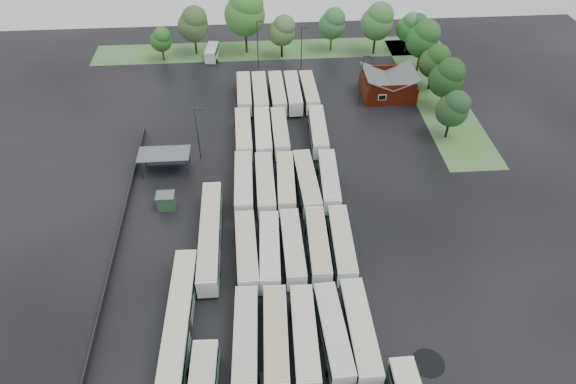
{
  "coord_description": "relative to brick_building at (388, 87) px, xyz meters",
  "views": [
    {
      "loc": [
        -2.19,
        -45.41,
        52.51
      ],
      "look_at": [
        2.0,
        12.0,
        2.5
      ],
      "focal_mm": 32.0,
      "sensor_mm": 36.0,
      "label": 1
    }
  ],
  "objects": [
    {
      "name": "puddle_3",
      "position": [
        -19.79,
        -42.81,
        -1.86
      ],
      "size": [
        3.03,
        3.03,
        0.01
      ],
      "primitive_type": "cylinder",
      "color": "black",
      "rests_on": "ground"
    },
    {
      "name": "lamp_post_back_e",
      "position": [
        -15.91,
        12.36,
        3.62
      ],
      "size": [
        1.45,
        0.28,
        9.44
      ],
      "color": "#2D2D30",
      "rests_on": "ground"
    },
    {
      "name": "bus_r3c0",
      "position": [
        -28.57,
        -27.73,
        0.11
      ],
      "size": [
        2.81,
        12.94,
        3.6
      ],
      "rotation": [
        0.0,
        0.0,
        -0.0
      ],
      "color": "silver",
      "rests_on": "ground"
    },
    {
      "name": "bus_r1c4",
      "position": [
        -15.54,
        -55.03,
        0.13
      ],
      "size": [
        2.86,
        13.07,
        3.63
      ],
      "rotation": [
        0.0,
        0.0,
        0.01
      ],
      "color": "silver",
      "rests_on": "ground"
    },
    {
      "name": "tree_north_6",
      "position": [
        9.68,
        18.24,
        4.07
      ],
      "size": [
        5.57,
        5.57,
        9.23
      ],
      "color": "black",
      "rests_on": "ground"
    },
    {
      "name": "artic_bus_west_c",
      "position": [
        -36.3,
        -51.88,
        0.11
      ],
      "size": [
        3.19,
        19.27,
        3.56
      ],
      "rotation": [
        0.0,
        0.0,
        -0.02
      ],
      "color": "silver",
      "rests_on": "ground"
    },
    {
      "name": "lamp_post_ne",
      "position": [
        -6.19,
        -3.53,
        4.19
      ],
      "size": [
        1.61,
        0.31,
        10.42
      ],
      "color": "#2D2D30",
      "rests_on": "ground"
    },
    {
      "name": "tree_east_3",
      "position": [
        9.0,
        9.85,
        5.35
      ],
      "size": [
        6.78,
        6.78,
        11.23
      ],
      "color": "#382613",
      "rests_on": "ground"
    },
    {
      "name": "tree_north_3",
      "position": [
        -19.6,
        18.32,
        4.37
      ],
      "size": [
        5.86,
        5.86,
        9.7
      ],
      "color": "black",
      "rests_on": "ground"
    },
    {
      "name": "grass_strip_north",
      "position": [
        -22.0,
        22.03,
        -1.86
      ],
      "size": [
        80.0,
        10.0,
        0.01
      ],
      "primitive_type": "cube",
      "color": "#3E6F33",
      "rests_on": "ground"
    },
    {
      "name": "tree_north_1",
      "position": [
        -38.78,
        21.16,
        5.28
      ],
      "size": [
        6.7,
        6.7,
        11.1
      ],
      "color": "#362311",
      "rests_on": "ground"
    },
    {
      "name": "bus_r2c3",
      "position": [
        -18.75,
        -41.22,
        0.03
      ],
      "size": [
        2.91,
        12.43,
        3.44
      ],
      "rotation": [
        0.0,
        0.0,
        -0.02
      ],
      "color": "silver",
      "rests_on": "ground"
    },
    {
      "name": "bus_r5c2",
      "position": [
        -21.91,
        -0.84,
        0.08
      ],
      "size": [
        3.03,
        12.75,
        3.53
      ],
      "rotation": [
        0.0,
        0.0,
        0.03
      ],
      "color": "silver",
      "rests_on": "ground"
    },
    {
      "name": "bus_r5c1",
      "position": [
        -25.22,
        -1.06,
        0.11
      ],
      "size": [
        2.99,
        12.99,
        3.6
      ],
      "rotation": [
        0.0,
        0.0,
        0.02
      ],
      "color": "silver",
      "rests_on": "ground"
    },
    {
      "name": "bus_r3c1",
      "position": [
        -25.31,
        -28.12,
        0.09
      ],
      "size": [
        2.81,
        12.79,
        3.56
      ],
      "rotation": [
        0.0,
        0.0,
        0.01
      ],
      "color": "silver",
      "rests_on": "ground"
    },
    {
      "name": "puddle_2",
      "position": [
        -34.65,
        -43.04,
        -1.86
      ],
      "size": [
        4.99,
        4.99,
        0.01
      ],
      "primitive_type": "cylinder",
      "color": "black",
      "rests_on": "ground"
    },
    {
      "name": "tree_north_2",
      "position": [
        -27.42,
        21.06,
        7.57
      ],
      "size": [
        8.85,
        8.85,
        14.66
      ],
      "color": "#322316",
      "rests_on": "ground"
    },
    {
      "name": "tree_north_4",
      "position": [
        -8.3,
        20.85,
        4.53
      ],
      "size": [
        6.0,
        6.0,
        9.94
      ],
      "color": "#3B2816",
      "rests_on": "ground"
    },
    {
      "name": "west_fence",
      "position": [
        -46.2,
        -34.77,
        -1.27
      ],
      "size": [
        0.1,
        50.0,
        1.2
      ],
      "primitive_type": "cube",
      "color": "#2D2D30",
      "rests_on": "ground"
    },
    {
      "name": "bus_r5c4",
      "position": [
        -15.69,
        -0.73,
        0.02
      ],
      "size": [
        2.91,
        12.36,
        3.43
      ],
      "rotation": [
        0.0,
        0.0,
        0.02
      ],
      "color": "silver",
      "rests_on": "ground"
    },
    {
      "name": "utility_hut",
      "position": [
        -40.2,
        -30.17,
        -0.55
      ],
      "size": [
        2.7,
        2.2,
        2.62
      ],
      "color": "#294B29",
      "rests_on": "ground"
    },
    {
      "name": "bus_r1c3",
      "position": [
        -18.6,
        -55.03,
        0.04
      ],
      "size": [
        3.26,
        12.59,
        3.47
      ],
      "rotation": [
        0.0,
        0.0,
        0.05
      ],
      "color": "silver",
      "rests_on": "ground"
    },
    {
      "name": "bus_r4c2",
      "position": [
        -22.19,
        -14.26,
        0.02
      ],
      "size": [
        2.76,
        12.34,
        3.43
      ],
      "rotation": [
        0.0,
        0.0,
        0.01
      ],
      "color": "silver",
      "rests_on": "ground"
    },
    {
      "name": "bus_r1c0",
      "position": [
        -28.55,
        -55.04,
        0.08
      ],
      "size": [
        3.09,
        12.78,
        3.54
      ],
      "rotation": [
        0.0,
        0.0,
        -0.03
      ],
      "color": "silver",
      "rests_on": "ground"
    },
    {
      "name": "minibus",
      "position": [
        -35.27,
        18.66,
        -0.35
      ],
      "size": [
        3.06,
        6.5,
        2.74
      ],
      "rotation": [
        0.0,
        0.0,
        -0.12
      ],
      "color": "silver",
      "rests_on": "ground"
    },
    {
      "name": "tree_north_5",
      "position": [
        1.17,
        18.47,
        5.76
      ],
      "size": [
        7.15,
        7.15,
        11.85
      ],
      "color": "black",
      "rests_on": "ground"
    },
    {
      "name": "bus_r2c1",
      "position": [
        -25.25,
        -41.84,
        0.04
      ],
      "size": [
        3.02,
        12.55,
        3.47
      ],
      "rotation": [
        0.0,
        0.0,
        -0.03
      ],
      "color": "silver",
      "rests_on": "ground"
    },
    {
      "name": "tree_east_1",
      "position": [
        9.14,
        -5.91,
        4.97
      ],
      "size": [
        6.41,
        6.41,
        10.62
      ],
      "color": "black",
      "rests_on": "ground"
    },
    {
      "name": "tree_east_2",
      "position": [
        9.26,
        1.94,
        4.3
      ],
      "size": [
        5.81,
        5.79,
        9.59
      ],
      "color": "black",
      "rests_on": "ground"
    },
    {
      "name": "bus_r4c0",
      "position": [
        -28.5,
        -14.33,
        0.08
      ],
      "size": [
        2.98,
        12.78,
        3.54
      ],
      "rotation": [
        0.0,
        0.0,
        0.02
      ],
      "color": "silver",
      "rests_on": "ground"
    },
    {
      "name": "wash_shed",
      "position": [
        -41.2,
        -20.74,
        1.12
      ],
      "size": [
        8.2,
        4.2,
        3.58
      ],
      "color": "#2D2D30",
      "rests_on": "ground"
    },
    {
      "name": "tree_north_0",
      "position": [
        -45.83,
        18.6,
        3.07
      ],
      "size": [
        4.64,
        4.64,
        7.68
      ],
      "color": "#3A2318",
      "rests_on": "ground"
    },
    {
      "name": "artic_bus_west_b",
      "position": [
        -33.25,
        -38.36,
        0.1
      ],
      "size": [
        2.74,
        19.14,
        3.55
      ],
      "rotation": [
        0.0,
        0.0,
        0.0
      ],
      "color": "silver",
      "rests_on": "ground"
    },
    {
      "name": "puddle_4",
      "position": [
        -8.16,
        -58.43,
        -1.86
      ],
      "size": [
        3.79,
        3.79,
        0.01
      ],
      "primitive_type": "cylinder",
      "color": "black",
      "rests_on": "ground"
    },
    {
      "name": "bus_r4c4",
      "position": [
        -15.55,
        -14.36,
        0.08
      ],
      "size": [
        3.12,
        12.77,
        3.53
      ],
      "rotation": [
        0.0,
        0.0,
        -0.03
      ],
      "color": "silver",
      "rests_on": "ground"
    },
    {
      "name": "bus_r2c2",
      "position": [
        -22.16,
        -41.47,
        0.03
      ],
      "size": [
        2.75,
        12.4,
        3.44
      ],
      "rotation": [
        0.0,
        0.0,
        0.01
      ],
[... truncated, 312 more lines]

